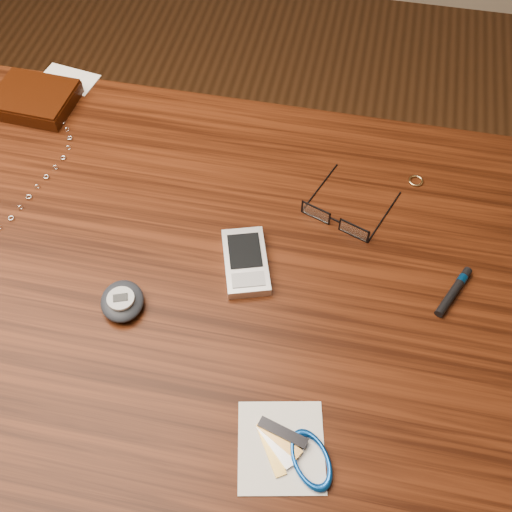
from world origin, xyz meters
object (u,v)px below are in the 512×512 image
Objects in this scene: wallet_and_card at (35,98)px; notepad_keys at (296,453)px; pda_phone at (246,262)px; pedometer at (122,301)px; desk at (210,313)px; eyeglasses at (337,219)px.

notepad_keys is (0.51, -0.48, -0.01)m from wallet_and_card.
pedometer is at bearing -145.99° from pda_phone.
desk is 6.19× the size of wallet_and_card.
eyeglasses is at bearing 89.89° from notepad_keys.
desk is 0.16m from pedometer.
pda_phone is at bearing 34.01° from pedometer.
eyeglasses is 0.33m from notepad_keys.
notepad_keys is (0.16, -0.21, 0.11)m from desk.
wallet_and_card is 0.70m from notepad_keys.
eyeglasses reaches higher than pda_phone.
pedometer reaches higher than pda_phone.
pedometer reaches higher than desk.
wallet_and_card is 2.06× the size of pedometer.
wallet_and_card is at bearing 136.65° from notepad_keys.
desk is at bearing 37.22° from pedometer.
wallet_and_card is 0.53m from eyeglasses.
eyeglasses is at bearing 37.22° from pedometer.
wallet_and_card reaches higher than pda_phone.
eyeglasses is at bearing 40.97° from pda_phone.
desk is at bearing 126.36° from notepad_keys.
eyeglasses is at bearing 37.23° from desk.
eyeglasses is (0.51, -0.15, -0.00)m from wallet_and_card.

